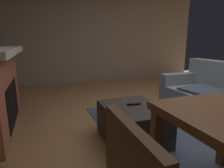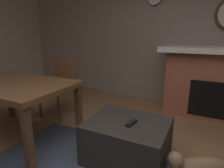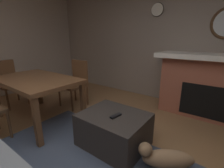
% 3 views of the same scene
% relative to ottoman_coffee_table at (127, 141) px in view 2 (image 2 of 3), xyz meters
% --- Properties ---
extents(wall_back_fireplace_side, '(7.39, 0.12, 2.82)m').
position_rel_ottoman_coffee_table_xyz_m(wall_back_fireplace_side, '(-0.16, -2.06, 1.19)').
color(wall_back_fireplace_side, gray).
rests_on(wall_back_fireplace_side, ground).
extents(ottoman_coffee_table, '(0.81, 0.66, 0.44)m').
position_rel_ottoman_coffee_table_xyz_m(ottoman_coffee_table, '(0.00, 0.00, 0.00)').
color(ottoman_coffee_table, '#2D2826').
rests_on(ottoman_coffee_table, ground).
extents(tv_remote, '(0.07, 0.17, 0.02)m').
position_rel_ottoman_coffee_table_xyz_m(tv_remote, '(-0.05, 0.04, 0.23)').
color(tv_remote, black).
rests_on(tv_remote, ottoman_coffee_table).
extents(dining_table, '(1.47, 0.89, 0.74)m').
position_rel_ottoman_coffee_table_xyz_m(dining_table, '(1.42, 0.22, 0.44)').
color(dining_table, brown).
rests_on(dining_table, ground).
extents(dining_chair_south, '(0.45, 0.45, 0.93)m').
position_rel_ottoman_coffee_table_xyz_m(dining_chair_south, '(1.42, -0.62, 0.30)').
color(dining_chair_south, brown).
rests_on(dining_chair_south, ground).
extents(small_dog, '(0.55, 0.45, 0.28)m').
position_rel_ottoman_coffee_table_xyz_m(small_dog, '(-0.68, 0.03, -0.06)').
color(small_dog, '#8C6B4C').
rests_on(small_dog, ground).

